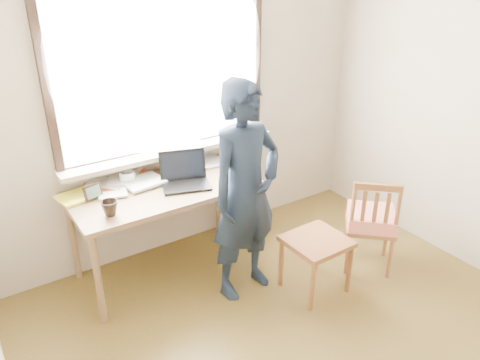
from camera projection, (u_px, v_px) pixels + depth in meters
room_shell at (345, 118)px, 2.36m from camera, size 3.52×4.02×2.61m
desk at (164, 197)px, 3.64m from camera, size 1.43×0.72×0.77m
laptop at (185, 177)px, 3.64m from camera, size 0.43×0.39×0.25m
mug_white at (127, 178)px, 3.66m from camera, size 0.14×0.14×0.10m
mug_dark at (110, 208)px, 3.20m from camera, size 0.14×0.14×0.11m
mouse at (226, 175)px, 3.78m from camera, size 0.09×0.06×0.03m
desk_clutter at (103, 186)px, 3.58m from camera, size 0.82×0.49×0.04m
book_a at (101, 189)px, 3.55m from camera, size 0.35×0.37×0.03m
book_b at (199, 163)px, 4.00m from camera, size 0.23×0.30×0.02m
picture_frame at (93, 193)px, 3.40m from camera, size 0.14×0.05×0.11m
work_chair at (316, 247)px, 3.55m from camera, size 0.45×0.43×0.45m
side_chair at (371, 220)px, 3.80m from camera, size 0.54×0.54×0.84m
person at (245, 193)px, 3.38m from camera, size 0.66×0.48×1.66m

